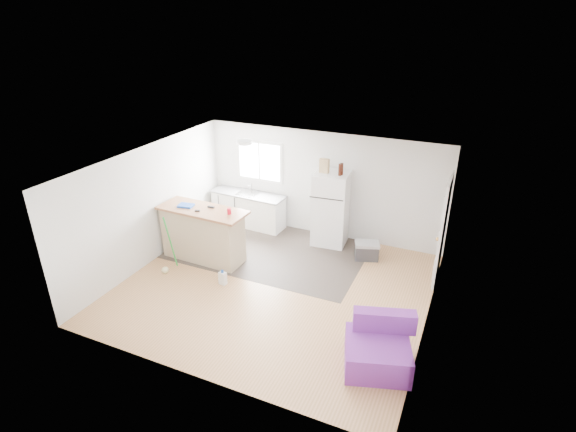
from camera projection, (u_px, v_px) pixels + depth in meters
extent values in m
cube|color=#AB7847|center=(275.00, 287.00, 8.44)|extent=(5.50, 5.00, 0.01)
cube|color=white|center=(273.00, 165.00, 7.44)|extent=(5.50, 5.00, 0.01)
cube|color=silver|center=(322.00, 185.00, 10.02)|extent=(5.50, 0.01, 2.40)
cube|color=silver|center=(191.00, 308.00, 5.86)|extent=(5.50, 0.01, 2.40)
cube|color=silver|center=(150.00, 205.00, 8.95)|extent=(0.01, 5.00, 2.40)
cube|color=silver|center=(434.00, 262.00, 6.92)|extent=(0.01, 5.00, 2.40)
cube|color=#38302A|center=(269.00, 250.00, 9.74)|extent=(4.05, 2.50, 0.00)
cube|color=white|center=(260.00, 161.00, 10.44)|extent=(1.18, 0.04, 0.98)
cube|color=white|center=(259.00, 161.00, 10.42)|extent=(1.05, 0.01, 0.85)
cube|color=white|center=(259.00, 161.00, 10.41)|extent=(0.03, 0.02, 0.85)
cube|color=white|center=(442.00, 231.00, 8.30)|extent=(0.05, 0.82, 2.03)
cube|color=white|center=(443.00, 231.00, 8.30)|extent=(0.03, 0.92, 2.10)
sphere|color=gold|center=(438.00, 239.00, 8.06)|extent=(0.07, 0.07, 0.07)
cylinder|color=white|center=(245.00, 142.00, 8.90)|extent=(0.30, 0.30, 0.07)
cube|color=white|center=(249.00, 210.00, 10.76)|extent=(1.79, 0.63, 0.78)
cube|color=gray|center=(248.00, 194.00, 10.59)|extent=(1.85, 0.67, 0.04)
cube|color=silver|center=(247.00, 194.00, 10.57)|extent=(0.51, 0.40, 0.05)
cube|color=tan|center=(203.00, 235.00, 9.21)|extent=(1.70, 0.66, 1.08)
cube|color=#A16845|center=(202.00, 210.00, 8.97)|extent=(1.86, 0.77, 0.05)
cube|color=white|center=(331.00, 209.00, 9.75)|extent=(0.78, 0.73, 1.64)
cube|color=black|center=(326.00, 199.00, 9.32)|extent=(0.72, 0.07, 0.02)
cube|color=silver|center=(313.00, 187.00, 9.33)|extent=(0.03, 0.02, 0.29)
cube|color=silver|center=(313.00, 219.00, 9.63)|extent=(0.03, 0.02, 0.57)
cube|color=#323234|center=(367.00, 252.00, 9.35)|extent=(0.55, 0.46, 0.32)
cube|color=gray|center=(367.00, 244.00, 9.27)|extent=(0.58, 0.48, 0.06)
cube|color=#732E96|center=(377.00, 355.00, 6.47)|extent=(1.13, 1.09, 0.43)
cube|color=#732E96|center=(384.00, 321.00, 6.58)|extent=(0.94, 0.48, 0.32)
cube|color=white|center=(223.00, 278.00, 8.48)|extent=(0.15, 0.12, 0.25)
cylinder|color=#1951B5|center=(222.00, 271.00, 8.42)|extent=(0.06, 0.06, 0.05)
cylinder|color=green|center=(171.00, 242.00, 8.69)|extent=(0.09, 0.33, 1.22)
sphere|color=beige|center=(165.00, 270.00, 8.88)|extent=(0.14, 0.14, 0.14)
cylinder|color=red|center=(229.00, 211.00, 8.71)|extent=(0.10, 0.10, 0.12)
cube|color=blue|center=(186.00, 205.00, 9.07)|extent=(0.33, 0.27, 0.04)
cube|color=black|center=(211.00, 207.00, 9.00)|extent=(0.14, 0.06, 0.03)
cube|color=black|center=(197.00, 211.00, 8.84)|extent=(0.11, 0.07, 0.03)
cube|color=tan|center=(324.00, 166.00, 9.37)|extent=(0.21, 0.12, 0.30)
cylinder|color=#39140A|center=(340.00, 170.00, 9.21)|extent=(0.08, 0.08, 0.25)
cylinder|color=#39140A|center=(342.00, 169.00, 9.25)|extent=(0.09, 0.09, 0.25)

